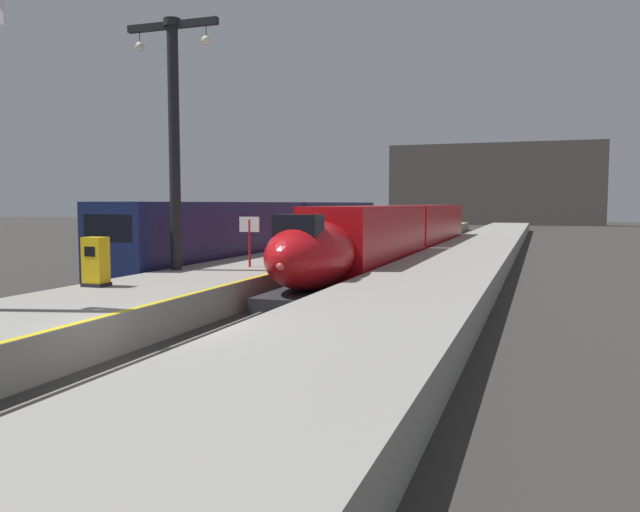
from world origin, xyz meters
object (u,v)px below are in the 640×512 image
object	(u,v)px
highspeed_train_main	(399,234)
regional_train_adjacent	(283,228)
station_column_mid	(174,122)
ticket_machine_yellow	(96,264)
passenger_near_edge	(317,236)
rolling_suitcase	(292,249)
departure_info_board	(249,231)

from	to	relation	value
highspeed_train_main	regional_train_adjacent	world-z (taller)	regional_train_adjacent
station_column_mid	ticket_machine_yellow	bearing A→B (deg)	-86.29
station_column_mid	passenger_near_edge	size ratio (longest dim) A/B	5.86
highspeed_train_main	ticket_machine_yellow	world-z (taller)	highspeed_train_main
ticket_machine_yellow	station_column_mid	bearing A→B (deg)	93.71
regional_train_adjacent	highspeed_train_main	bearing A→B (deg)	-11.84
regional_train_adjacent	ticket_machine_yellow	size ratio (longest dim) A/B	22.87
rolling_suitcase	departure_info_board	world-z (taller)	departure_info_board
rolling_suitcase	ticket_machine_yellow	bearing A→B (deg)	-94.87
highspeed_train_main	departure_info_board	size ratio (longest dim) A/B	17.75
regional_train_adjacent	passenger_near_edge	bearing A→B (deg)	-56.75
regional_train_adjacent	rolling_suitcase	distance (m)	8.81
passenger_near_edge	departure_info_board	size ratio (longest dim) A/B	0.80
regional_train_adjacent	ticket_machine_yellow	distance (m)	22.27
rolling_suitcase	ticket_machine_yellow	distance (m)	14.25
station_column_mid	passenger_near_edge	world-z (taller)	station_column_mid
passenger_near_edge	departure_info_board	xyz separation A→B (m)	(-0.60, -6.92, 0.52)
highspeed_train_main	rolling_suitcase	size ratio (longest dim) A/B	38.32
regional_train_adjacent	passenger_near_edge	size ratio (longest dim) A/B	21.66
highspeed_train_main	regional_train_adjacent	xyz separation A→B (m)	(-8.10, 1.70, 0.20)
ticket_machine_yellow	departure_info_board	world-z (taller)	departure_info_board
highspeed_train_main	rolling_suitcase	distance (m)	7.62
station_column_mid	rolling_suitcase	size ratio (longest dim) A/B	10.09
passenger_near_edge	rolling_suitcase	bearing A→B (deg)	-174.11
station_column_mid	rolling_suitcase	distance (m)	10.54
highspeed_train_main	departure_info_board	world-z (taller)	highspeed_train_main
regional_train_adjacent	ticket_machine_yellow	bearing A→B (deg)	-83.42
regional_train_adjacent	departure_info_board	world-z (taller)	regional_train_adjacent
station_column_mid	regional_train_adjacent	bearing A→B (deg)	97.49
passenger_near_edge	station_column_mid	bearing A→B (deg)	-108.04
highspeed_train_main	passenger_near_edge	size ratio (longest dim) A/B	22.27
ticket_machine_yellow	passenger_near_edge	bearing A→B (deg)	79.87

